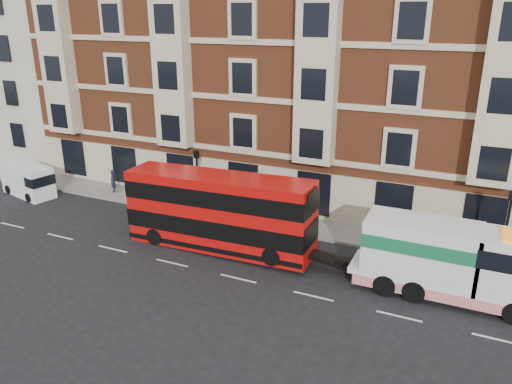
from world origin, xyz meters
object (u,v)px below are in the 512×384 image
at_px(tow_truck, 447,260).
at_px(pedestrian, 113,181).
at_px(double_decker_bus, 219,211).
at_px(box_van, 28,180).

height_order(tow_truck, pedestrian, tow_truck).
bearing_deg(tow_truck, double_decker_bus, -180.00).
distance_m(double_decker_bus, tow_truck, 12.06).
relative_size(tow_truck, pedestrian, 5.09).
relative_size(double_decker_bus, tow_truck, 1.25).
bearing_deg(pedestrian, tow_truck, 27.63).
distance_m(double_decker_bus, pedestrian, 12.47).
bearing_deg(pedestrian, box_van, -114.73).
relative_size(double_decker_bus, pedestrian, 6.36).
height_order(double_decker_bus, pedestrian, double_decker_bus).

